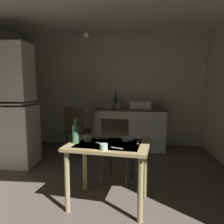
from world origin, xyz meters
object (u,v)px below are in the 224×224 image
Objects in this scene: mixing_bowl_counter at (106,107)px; chair_by_counter at (77,129)px; sink_basin at (140,105)px; glass_bottle at (76,134)px; chair_far_side at (117,148)px; serving_bowl_wide at (127,139)px; hand_pump at (115,100)px; hutch_cabinet at (9,109)px; teacup_mint at (104,147)px; dining_table at (109,153)px.

mixing_bowl_counter reaches higher than chair_by_counter.
sink_basin is 2.45m from glass_bottle.
chair_far_side is (0.35, -1.66, -0.42)m from mixing_bowl_counter.
serving_bowl_wide is (0.16, -0.40, 0.25)m from chair_far_side.
hand_pump is 1.74× the size of mixing_bowl_counter.
hutch_cabinet reaches higher than glass_bottle.
teacup_mint is at bearing -83.79° from mixing_bowl_counter.
chair_far_side is at bearing -52.95° from chair_by_counter.
glass_bottle is at bearing -92.13° from mixing_bowl_counter.
sink_basin is 0.72m from mixing_bowl_counter.
hutch_cabinet is at bearing 163.73° from chair_far_side.
sink_basin is at bearing 80.00° from teacup_mint.
sink_basin is at bearing 84.15° from serving_bowl_wide.
glass_bottle is (0.45, -1.76, 0.33)m from chair_by_counter.
hand_pump is 0.42× the size of chair_far_side.
glass_bottle reaches higher than teacup_mint.
glass_bottle is at bearing -175.81° from dining_table.
sink_basin is 1.96× the size of mixing_bowl_counter.
serving_bowl_wide is (0.50, -2.07, -0.17)m from mixing_bowl_counter.
hand_pump is at bearing 34.86° from hutch_cabinet.
dining_table is at bearing -82.50° from mixing_bowl_counter.
mixing_bowl_counter is 1.62× the size of serving_bowl_wide.
chair_far_side is 6.76× the size of serving_bowl_wide.
sink_basin reaches higher than dining_table.
chair_by_counter is at bearing -140.57° from hand_pump.
chair_far_side is at bearing 84.79° from teacup_mint.
mixing_bowl_counter is at bearing -152.80° from hand_pump.
serving_bowl_wide is 0.49m from teacup_mint.
chair_by_counter is at bearing -156.46° from sink_basin.
chair_far_side is at bearing -84.74° from hand_pump.
sink_basin is at bearing 70.80° from glass_bottle.
hutch_cabinet reaches higher than mixing_bowl_counter.
teacup_mint is 0.43m from glass_bottle.
serving_bowl_wide is 0.50× the size of glass_bottle.
teacup_mint is (0.27, -2.50, -0.16)m from mixing_bowl_counter.
teacup_mint is (-0.23, -0.43, 0.01)m from serving_bowl_wide.
teacup_mint is at bearing -94.82° from dining_table.
hutch_cabinet is 5.32× the size of hand_pump.
mixing_bowl_counter is at bearing 42.89° from chair_by_counter.
hutch_cabinet is 2.11m from hand_pump.
hand_pump is 2.37m from dining_table.
serving_bowl_wide is at bearing 37.80° from dining_table.
hand_pump is 1.85m from chair_far_side.
mixing_bowl_counter is (-0.72, -0.05, -0.04)m from sink_basin.
hand_pump is 0.39× the size of dining_table.
chair_far_side is 1.46m from chair_by_counter.
dining_table is 12.14× the size of teacup_mint.
hutch_cabinet is 2.21× the size of chair_far_side.
serving_bowl_wide is at bearing -68.87° from chair_far_side.
serving_bowl_wide is at bearing 61.51° from teacup_mint.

